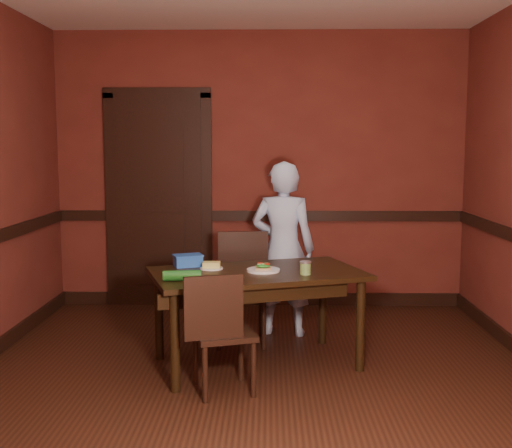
{
  "coord_description": "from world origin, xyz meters",
  "views": [
    {
      "loc": [
        0.09,
        -4.08,
        1.59
      ],
      "look_at": [
        0.0,
        0.35,
        1.05
      ],
      "focal_mm": 45.0,
      "sensor_mm": 36.0,
      "label": 1
    }
  ],
  "objects_px": {
    "sandwich_plate": "(263,269)",
    "food_tub": "(188,260)",
    "dining_table": "(257,318)",
    "sauce_jar": "(305,268)",
    "person": "(283,249)",
    "chair_near": "(224,331)",
    "chair_far": "(240,289)",
    "cheese_saucer": "(212,266)"
  },
  "relations": [
    {
      "from": "sandwich_plate",
      "to": "food_tub",
      "type": "xyz_separation_m",
      "value": [
        -0.57,
        0.18,
        0.03
      ]
    },
    {
      "from": "dining_table",
      "to": "sauce_jar",
      "type": "bearing_deg",
      "value": -36.95
    },
    {
      "from": "dining_table",
      "to": "person",
      "type": "height_order",
      "value": "person"
    },
    {
      "from": "chair_near",
      "to": "chair_far",
      "type": "bearing_deg",
      "value": -110.76
    },
    {
      "from": "cheese_saucer",
      "to": "food_tub",
      "type": "xyz_separation_m",
      "value": [
        -0.18,
        0.1,
        0.02
      ]
    },
    {
      "from": "dining_table",
      "to": "cheese_saucer",
      "type": "bearing_deg",
      "value": 148.8
    },
    {
      "from": "sauce_jar",
      "to": "food_tub",
      "type": "distance_m",
      "value": 0.91
    },
    {
      "from": "chair_far",
      "to": "sauce_jar",
      "type": "height_order",
      "value": "chair_far"
    },
    {
      "from": "person",
      "to": "sauce_jar",
      "type": "bearing_deg",
      "value": 108.07
    },
    {
      "from": "cheese_saucer",
      "to": "chair_far",
      "type": "bearing_deg",
      "value": 66.59
    },
    {
      "from": "sauce_jar",
      "to": "food_tub",
      "type": "bearing_deg",
      "value": 161.46
    },
    {
      "from": "sandwich_plate",
      "to": "sauce_jar",
      "type": "distance_m",
      "value": 0.32
    },
    {
      "from": "sandwich_plate",
      "to": "cheese_saucer",
      "type": "distance_m",
      "value": 0.39
    },
    {
      "from": "sandwich_plate",
      "to": "food_tub",
      "type": "relative_size",
      "value": 0.97
    },
    {
      "from": "chair_near",
      "to": "cheese_saucer",
      "type": "relative_size",
      "value": 4.78
    },
    {
      "from": "chair_far",
      "to": "food_tub",
      "type": "distance_m",
      "value": 0.59
    },
    {
      "from": "dining_table",
      "to": "cheese_saucer",
      "type": "distance_m",
      "value": 0.5
    },
    {
      "from": "dining_table",
      "to": "food_tub",
      "type": "height_order",
      "value": "food_tub"
    },
    {
      "from": "sauce_jar",
      "to": "cheese_saucer",
      "type": "bearing_deg",
      "value": 164.3
    },
    {
      "from": "dining_table",
      "to": "sandwich_plate",
      "type": "height_order",
      "value": "sandwich_plate"
    },
    {
      "from": "dining_table",
      "to": "food_tub",
      "type": "xyz_separation_m",
      "value": [
        -0.52,
        0.17,
        0.39
      ]
    },
    {
      "from": "chair_far",
      "to": "chair_near",
      "type": "bearing_deg",
      "value": -98.16
    },
    {
      "from": "chair_near",
      "to": "sandwich_plate",
      "type": "height_order",
      "value": "chair_near"
    },
    {
      "from": "cheese_saucer",
      "to": "chair_near",
      "type": "bearing_deg",
      "value": -77.68
    },
    {
      "from": "chair_near",
      "to": "food_tub",
      "type": "xyz_separation_m",
      "value": [
        -0.31,
        0.69,
        0.34
      ]
    },
    {
      "from": "chair_near",
      "to": "person",
      "type": "height_order",
      "value": "person"
    },
    {
      "from": "sandwich_plate",
      "to": "cheese_saucer",
      "type": "bearing_deg",
      "value": 168.13
    },
    {
      "from": "person",
      "to": "sandwich_plate",
      "type": "height_order",
      "value": "person"
    },
    {
      "from": "dining_table",
      "to": "chair_far",
      "type": "relative_size",
      "value": 1.67
    },
    {
      "from": "chair_near",
      "to": "cheese_saucer",
      "type": "height_order",
      "value": "chair_near"
    },
    {
      "from": "chair_near",
      "to": "sauce_jar",
      "type": "xyz_separation_m",
      "value": [
        0.55,
        0.4,
        0.34
      ]
    },
    {
      "from": "chair_far",
      "to": "person",
      "type": "height_order",
      "value": "person"
    },
    {
      "from": "person",
      "to": "sandwich_plate",
      "type": "distance_m",
      "value": 0.81
    },
    {
      "from": "cheese_saucer",
      "to": "sauce_jar",
      "type": "bearing_deg",
      "value": -15.7
    },
    {
      "from": "chair_far",
      "to": "sauce_jar",
      "type": "bearing_deg",
      "value": -57.16
    },
    {
      "from": "chair_far",
      "to": "person",
      "type": "bearing_deg",
      "value": 33.09
    },
    {
      "from": "person",
      "to": "sauce_jar",
      "type": "relative_size",
      "value": 15.57
    },
    {
      "from": "chair_far",
      "to": "person",
      "type": "distance_m",
      "value": 0.53
    },
    {
      "from": "cheese_saucer",
      "to": "food_tub",
      "type": "distance_m",
      "value": 0.21
    },
    {
      "from": "person",
      "to": "food_tub",
      "type": "relative_size",
      "value": 5.9
    },
    {
      "from": "chair_near",
      "to": "sauce_jar",
      "type": "bearing_deg",
      "value": -161.25
    },
    {
      "from": "chair_far",
      "to": "sauce_jar",
      "type": "xyz_separation_m",
      "value": [
        0.48,
        -0.63,
        0.3
      ]
    }
  ]
}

